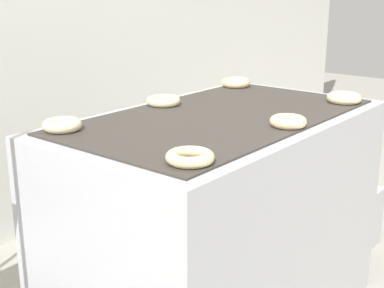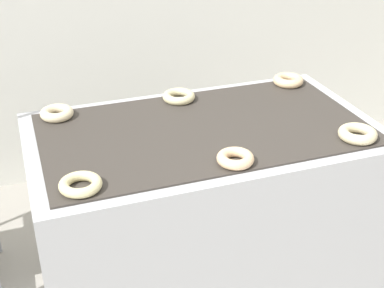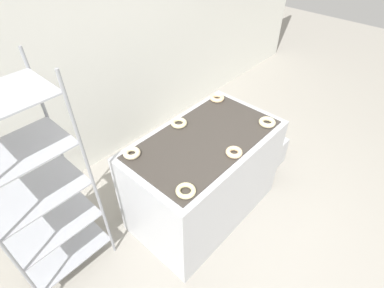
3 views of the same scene
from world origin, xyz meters
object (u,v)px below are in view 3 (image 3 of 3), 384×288
object	(u,v)px
donut_far_right	(217,98)
donut_far_left	(132,153)
fryer_machine	(203,177)
donut_near_left	(186,191)
donut_near_center	(234,152)
donut_far_center	(179,123)
glaze_bin	(265,150)
donut_near_right	(267,122)
baking_rack_cart	(36,193)

from	to	relation	value
donut_far_right	donut_far_left	bearing A→B (deg)	-179.64
fryer_machine	donut_near_left	distance (m)	0.80
donut_near_center	donut_far_center	distance (m)	0.61
glaze_bin	donut_near_center	world-z (taller)	donut_near_center
donut_far_right	donut_far_center	bearing A→B (deg)	-179.44
donut_near_center	donut_near_right	xyz separation A→B (m)	(0.53, 0.02, 0.00)
glaze_bin	donut_far_center	size ratio (longest dim) A/B	2.63
donut_far_center	glaze_bin	bearing A→B (deg)	-20.13
glaze_bin	donut_far_right	distance (m)	1.04
donut_far_center	fryer_machine	bearing A→B (deg)	-88.00
donut_far_left	donut_far_right	distance (m)	1.11
fryer_machine	donut_near_left	bearing A→B (deg)	-152.29
donut_near_center	donut_far_left	size ratio (longest dim) A/B	0.97
donut_near_right	donut_far_right	size ratio (longest dim) A/B	1.04
donut_near_center	donut_far_right	xyz separation A→B (m)	(0.55, 0.61, 0.00)
donut_near_right	glaze_bin	bearing A→B (deg)	20.20
fryer_machine	glaze_bin	distance (m)	1.12
donut_near_right	donut_far_left	size ratio (longest dim) A/B	1.08
donut_far_left	donut_far_center	xyz separation A→B (m)	(0.55, 0.00, -0.00)
baking_rack_cart	donut_far_center	bearing A→B (deg)	-9.59
glaze_bin	donut_near_left	size ratio (longest dim) A/B	2.67
donut_near_right	donut_far_right	distance (m)	0.60
glaze_bin	donut_near_right	world-z (taller)	donut_near_right
baking_rack_cart	donut_far_center	xyz separation A→B (m)	(1.26, -0.21, 0.04)
fryer_machine	donut_far_center	world-z (taller)	donut_far_center
baking_rack_cart	donut_near_center	bearing A→B (deg)	-32.68
donut_far_center	donut_far_right	bearing A→B (deg)	0.56
fryer_machine	donut_far_left	world-z (taller)	donut_far_left
donut_far_left	baking_rack_cart	bearing A→B (deg)	163.27
donut_near_center	donut_far_left	bearing A→B (deg)	133.00
baking_rack_cart	donut_far_left	distance (m)	0.75
fryer_machine	donut_far_center	size ratio (longest dim) A/B	9.69
baking_rack_cart	donut_near_right	bearing A→B (deg)	-23.97
glaze_bin	donut_near_left	distance (m)	1.82
fryer_machine	donut_far_left	distance (m)	0.81
fryer_machine	glaze_bin	world-z (taller)	fryer_machine
glaze_bin	donut_near_right	bearing A→B (deg)	-159.80
glaze_bin	donut_near_left	xyz separation A→B (m)	(-1.62, -0.20, 0.81)
donut_far_left	donut_far_center	distance (m)	0.55
fryer_machine	donut_near_left	xyz separation A→B (m)	(-0.55, -0.29, 0.50)
donut_near_left	donut_near_right	bearing A→B (deg)	0.05
donut_near_left	fryer_machine	bearing A→B (deg)	27.71
fryer_machine	donut_near_right	size ratio (longest dim) A/B	9.43
fryer_machine	donut_far_center	distance (m)	0.59
donut_near_center	donut_far_center	world-z (taller)	donut_near_center
baking_rack_cart	glaze_bin	bearing A→B (deg)	-14.58
donut_near_center	donut_far_left	distance (m)	0.83
glaze_bin	donut_far_left	size ratio (longest dim) A/B	2.77
glaze_bin	donut_near_center	size ratio (longest dim) A/B	2.85
fryer_machine	donut_far_right	size ratio (longest dim) A/B	9.81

